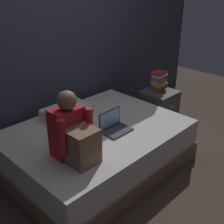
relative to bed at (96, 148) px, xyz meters
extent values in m
plane|color=#47382D|center=(0.20, -0.30, -0.25)|extent=(8.00, 8.00, 0.00)
cube|color=#383D4C|center=(0.20, 0.90, 1.10)|extent=(5.60, 0.10, 2.70)
cube|color=#7A6047|center=(0.00, 0.00, -0.15)|extent=(2.00, 1.50, 0.20)
cube|color=silver|center=(0.00, 0.00, 0.10)|extent=(1.96, 1.46, 0.31)
cube|color=#474442|center=(1.30, 0.07, 0.03)|extent=(0.44, 0.44, 0.57)
sphere|color=gray|center=(1.30, -0.15, 0.16)|extent=(0.04, 0.04, 0.04)
cube|color=#B21E28|center=(-0.53, -0.18, 0.50)|extent=(0.30, 0.20, 0.48)
sphere|color=brown|center=(-0.53, -0.21, 0.82)|extent=(0.18, 0.18, 0.18)
cube|color=brown|center=(-0.53, -0.40, 0.43)|extent=(0.26, 0.24, 0.34)
cylinder|color=#B21E28|center=(-0.69, -0.32, 0.56)|extent=(0.07, 0.07, 0.34)
cylinder|color=#B21E28|center=(-0.37, -0.32, 0.56)|extent=(0.07, 0.07, 0.34)
cube|color=#333842|center=(0.11, -0.22, 0.27)|extent=(0.32, 0.22, 0.02)
cube|color=#333842|center=(0.11, -0.11, 0.38)|extent=(0.32, 0.01, 0.20)
cube|color=#8CB2EA|center=(0.11, -0.12, 0.38)|extent=(0.29, 0.00, 0.18)
cube|color=silver|center=(-0.05, 0.45, 0.32)|extent=(0.56, 0.36, 0.13)
cube|color=#387042|center=(1.30, 0.11, 0.33)|extent=(0.17, 0.14, 0.03)
cube|color=#9E2D28|center=(1.32, 0.11, 0.36)|extent=(0.19, 0.16, 0.04)
cube|color=brown|center=(1.32, 0.10, 0.39)|extent=(0.20, 0.14, 0.03)
cube|color=gold|center=(1.31, 0.09, 0.42)|extent=(0.19, 0.15, 0.03)
cube|color=gold|center=(1.32, 0.11, 0.45)|extent=(0.22, 0.12, 0.03)
cube|color=teal|center=(1.32, 0.11, 0.48)|extent=(0.19, 0.13, 0.03)
cube|color=#703D84|center=(1.30, 0.10, 0.51)|extent=(0.17, 0.15, 0.03)
cube|color=beige|center=(1.32, 0.10, 0.54)|extent=(0.20, 0.13, 0.03)
cube|color=#9E2D28|center=(1.31, 0.11, 0.58)|extent=(0.19, 0.14, 0.04)
camera|label=1|loc=(-1.94, -2.15, 1.85)|focal=46.96mm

